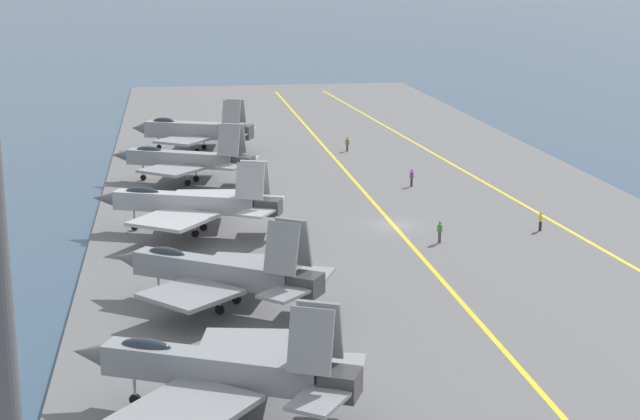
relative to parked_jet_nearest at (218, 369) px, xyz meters
name	(u,v)px	position (x,y,z in m)	size (l,w,h in m)	color
ground_plane	(394,230)	(34.78, -16.82, -2.92)	(2000.00, 2000.00, 0.00)	#334C66
carrier_deck	(394,228)	(34.78, -16.82, -2.72)	(208.93, 51.18, 0.40)	slate
deck_stripe_foul_line	(549,219)	(34.78, -30.89, -2.52)	(188.03, 0.36, 0.01)	yellow
deck_stripe_centerline	(394,225)	(34.78, -16.82, -2.52)	(188.03, 0.36, 0.01)	yellow
parked_jet_nearest	(218,369)	(0.00, 0.00, 0.00)	(13.81, 15.06, 6.38)	gray
parked_jet_second	(218,272)	(16.12, -0.82, -0.07)	(12.74, 14.86, 6.47)	gray
parked_jet_third	(190,203)	(34.84, 0.53, 0.09)	(14.20, 16.42, 6.35)	#A8AAAF
parked_jet_fourth	(185,159)	(54.63, 0.57, 0.00)	(12.08, 15.63, 6.37)	gray
parked_jet_fifth	(193,130)	(72.74, -0.72, 0.01)	(13.23, 15.43, 6.41)	gray
crew_yellow_vest	(541,220)	(31.24, -28.68, -1.61)	(0.46, 0.41, 1.67)	#232328
crew_purple_vest	(412,177)	(49.65, -22.07, -1.55)	(0.36, 0.44, 1.77)	#383328
crew_green_vest	(440,231)	(28.87, -19.24, -1.52)	(0.40, 0.46, 1.81)	#4C473D
crew_brown_vest	(347,144)	(69.83, -19.09, -1.58)	(0.46, 0.44, 1.71)	#383328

